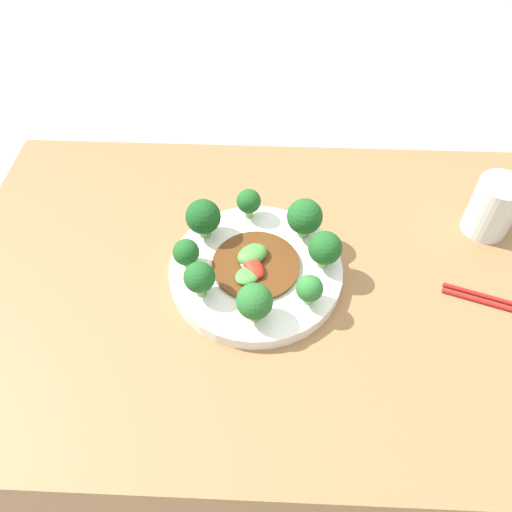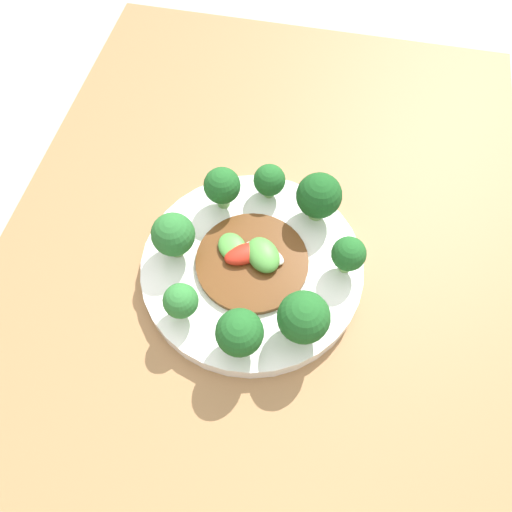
{
  "view_description": "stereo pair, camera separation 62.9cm",
  "coord_description": "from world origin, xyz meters",
  "views": [
    {
      "loc": [
        -0.01,
        -0.5,
        1.35
      ],
      "look_at": [
        -0.03,
        0.0,
        0.76
      ],
      "focal_mm": 35.0,
      "sensor_mm": 36.0,
      "label": 1
    },
    {
      "loc": [
        0.25,
        0.07,
        1.28
      ],
      "look_at": [
        -0.03,
        0.0,
        0.76
      ],
      "focal_mm": 35.0,
      "sensor_mm": 36.0,
      "label": 2
    }
  ],
  "objects": [
    {
      "name": "table",
      "position": [
        0.0,
        0.0,
        0.36
      ],
      "size": [
        1.06,
        0.68,
        0.71
      ],
      "color": "olive",
      "rests_on": "ground_plane"
    },
    {
      "name": "broccoli_northwest",
      "position": [
        -0.12,
        0.07,
        0.78
      ],
      "size": [
        0.06,
        0.06,
        0.07
      ],
      "color": "#7AAD5B",
      "rests_on": "plate"
    },
    {
      "name": "stirfry_center",
      "position": [
        -0.04,
        0.0,
        0.74
      ],
      "size": [
        0.14,
        0.14,
        0.03
      ],
      "color": "#5B3314",
      "rests_on": "plate"
    },
    {
      "name": "ground_plane",
      "position": [
        0.0,
        0.0,
        0.0
      ],
      "size": [
        8.0,
        8.0,
        0.0
      ],
      "primitive_type": "plane",
      "color": "#B7B2A8"
    },
    {
      "name": "broccoli_east",
      "position": [
        0.07,
        0.01,
        0.78
      ],
      "size": [
        0.05,
        0.05,
        0.07
      ],
      "color": "#7AAD5B",
      "rests_on": "plate"
    },
    {
      "name": "broccoli_west",
      "position": [
        -0.14,
        0.0,
        0.77
      ],
      "size": [
        0.04,
        0.04,
        0.05
      ],
      "color": "#70A356",
      "rests_on": "plate"
    },
    {
      "name": "broccoli_south",
      "position": [
        -0.03,
        -0.1,
        0.78
      ],
      "size": [
        0.05,
        0.05,
        0.07
      ],
      "color": "#70A356",
      "rests_on": "plate"
    },
    {
      "name": "broccoli_north",
      "position": [
        -0.05,
        0.11,
        0.77
      ],
      "size": [
        0.04,
        0.04,
        0.06
      ],
      "color": "#7AAD5B",
      "rests_on": "plate"
    },
    {
      "name": "broccoli_northeast",
      "position": [
        0.04,
        0.07,
        0.78
      ],
      "size": [
        0.06,
        0.06,
        0.07
      ],
      "color": "#7AAD5B",
      "rests_on": "plate"
    },
    {
      "name": "broccoli_southeast",
      "position": [
        0.05,
        -0.06,
        0.77
      ],
      "size": [
        0.04,
        0.04,
        0.05
      ],
      "color": "#7AAD5B",
      "rests_on": "plate"
    },
    {
      "name": "plate",
      "position": [
        -0.03,
        0.0,
        0.73
      ],
      "size": [
        0.28,
        0.28,
        0.02
      ],
      "color": "white",
      "rests_on": "table"
    },
    {
      "name": "broccoli_southwest",
      "position": [
        -0.12,
        -0.06,
        0.77
      ],
      "size": [
        0.05,
        0.05,
        0.06
      ],
      "color": "#70A356",
      "rests_on": "plate"
    }
  ]
}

